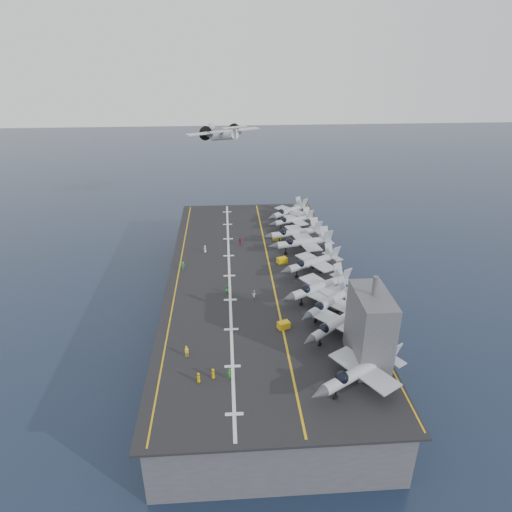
{
  "coord_description": "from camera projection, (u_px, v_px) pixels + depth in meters",
  "views": [
    {
      "loc": [
        -6.27,
        -86.52,
        56.31
      ],
      "look_at": [
        0.0,
        4.0,
        13.0
      ],
      "focal_mm": 32.0,
      "sensor_mm": 36.0,
      "label": 1
    }
  ],
  "objects": [
    {
      "name": "crew_5",
      "position": [
        205.0,
        249.0,
        108.03
      ],
      "size": [
        1.26,
        1.21,
        1.76
      ],
      "primitive_type": "imported",
      "color": "silver",
      "rests_on": "flight_deck"
    },
    {
      "name": "fighter_jet_6",
      "position": [
        296.0,
        232.0,
        112.83
      ],
      "size": [
        17.4,
        13.73,
        5.32
      ],
      "primitive_type": null,
      "color": "#99A0A8",
      "rests_on": "flight_deck"
    },
    {
      "name": "fighter_jet_1",
      "position": [
        336.0,
        323.0,
        76.95
      ],
      "size": [
        17.54,
        16.94,
        5.1
      ],
      "primitive_type": null,
      "color": "#9FA7B1",
      "rests_on": "flight_deck"
    },
    {
      "name": "crew_6",
      "position": [
        229.0,
        374.0,
        67.65
      ],
      "size": [
        1.34,
        1.35,
        1.9
      ],
      "primitive_type": "imported",
      "color": "#1E8222",
      "rests_on": "flight_deck"
    },
    {
      "name": "flight_deck",
      "position": [
        257.0,
        276.0,
        98.15
      ],
      "size": [
        38.0,
        92.0,
        0.4
      ],
      "primitive_type": "cube",
      "color": "black",
      "rests_on": "hull"
    },
    {
      "name": "hull",
      "position": [
        257.0,
        297.0,
        100.39
      ],
      "size": [
        36.0,
        90.0,
        10.0
      ],
      "primitive_type": "cube",
      "color": "#56595E",
      "rests_on": "ground"
    },
    {
      "name": "deck_edge_port",
      "position": [
        178.0,
        277.0,
        96.99
      ],
      "size": [
        0.25,
        90.0,
        0.02
      ],
      "primitive_type": "cube",
      "color": "gold",
      "rests_on": "flight_deck"
    },
    {
      "name": "fighter_jet_5",
      "position": [
        303.0,
        242.0,
        107.3
      ],
      "size": [
        17.58,
        13.57,
        5.46
      ],
      "primitive_type": null,
      "color": "gray",
      "rests_on": "flight_deck"
    },
    {
      "name": "tow_cart_b",
      "position": [
        282.0,
        260.0,
        103.0
      ],
      "size": [
        2.55,
        2.13,
        1.31
      ],
      "primitive_type": null,
      "color": "#D4AA09",
      "rests_on": "flight_deck"
    },
    {
      "name": "fighter_jet_3",
      "position": [
        320.0,
        286.0,
        87.95
      ],
      "size": [
        19.03,
        17.04,
        5.51
      ],
      "primitive_type": null,
      "color": "gray",
      "rests_on": "flight_deck"
    },
    {
      "name": "island_superstructure",
      "position": [
        371.0,
        320.0,
        68.76
      ],
      "size": [
        5.0,
        10.0,
        15.0
      ],
      "primitive_type": null,
      "color": "#56595E",
      "rests_on": "flight_deck"
    },
    {
      "name": "fighter_jet_4",
      "position": [
        313.0,
        262.0,
        97.91
      ],
      "size": [
        18.12,
        16.16,
        5.25
      ],
      "primitive_type": null,
      "color": "#9FA8B0",
      "rests_on": "flight_deck"
    },
    {
      "name": "fighter_jet_7",
      "position": [
        293.0,
        220.0,
        121.65
      ],
      "size": [
        15.44,
        13.1,
        4.54
      ],
      "primitive_type": null,
      "color": "#8C969D",
      "rests_on": "flight_deck"
    },
    {
      "name": "crew_3",
      "position": [
        183.0,
        266.0,
        100.15
      ],
      "size": [
        1.18,
        0.92,
        1.75
      ],
      "primitive_type": "imported",
      "color": "#268C33",
      "rests_on": "flight_deck"
    },
    {
      "name": "fighter_jet_0",
      "position": [
        360.0,
        370.0,
        65.49
      ],
      "size": [
        19.65,
        17.84,
        5.68
      ],
      "primitive_type": null,
      "color": "#9FA8B1",
      "rests_on": "flight_deck"
    },
    {
      "name": "tow_cart_a",
      "position": [
        284.0,
        325.0,
        79.81
      ],
      "size": [
        2.39,
        1.99,
        1.23
      ],
      "primitive_type": null,
      "color": "gold",
      "rests_on": "flight_deck"
    },
    {
      "name": "transport_plane",
      "position": [
        224.0,
        136.0,
        143.67
      ],
      "size": [
        29.46,
        25.93,
        5.81
      ],
      "primitive_type": null,
      "color": "silver"
    },
    {
      "name": "crew_0",
      "position": [
        213.0,
        374.0,
        67.87
      ],
      "size": [
        0.86,
        1.13,
        1.7
      ],
      "primitive_type": "imported",
      "color": "#D09706",
      "rests_on": "flight_deck"
    },
    {
      "name": "tow_cart_c",
      "position": [
        277.0,
        237.0,
        115.03
      ],
      "size": [
        2.1,
        1.39,
        1.25
      ],
      "primitive_type": null,
      "color": "#DBAD0B",
      "rests_on": "flight_deck"
    },
    {
      "name": "deck_edge_stbd",
      "position": [
        342.0,
        272.0,
        99.2
      ],
      "size": [
        0.25,
        90.0,
        0.02
      ],
      "primitive_type": "cube",
      "color": "gold",
      "rests_on": "flight_deck"
    },
    {
      "name": "crew_2",
      "position": [
        226.0,
        289.0,
        90.62
      ],
      "size": [
        1.22,
        1.2,
        1.71
      ],
      "primitive_type": "imported",
      "color": "#1C8F34",
      "rests_on": "flight_deck"
    },
    {
      "name": "fighter_jet_8",
      "position": [
        289.0,
        211.0,
        127.29
      ],
      "size": [
        17.37,
        16.78,
        5.05
      ],
      "primitive_type": null,
      "color": "#979FA6",
      "rests_on": "flight_deck"
    },
    {
      "name": "ground",
      "position": [
        257.0,
        316.0,
        102.54
      ],
      "size": [
        500.0,
        500.0,
        0.0
      ],
      "primitive_type": "plane",
      "color": "#142135",
      "rests_on": "ground"
    },
    {
      "name": "fighter_jet_2",
      "position": [
        330.0,
        302.0,
        83.25
      ],
      "size": [
        17.35,
        16.99,
        5.07
      ],
      "primitive_type": null,
      "color": "#8F989F",
      "rests_on": "flight_deck"
    },
    {
      "name": "crew_7",
      "position": [
        254.0,
        294.0,
        88.92
      ],
      "size": [
        1.24,
        1.21,
        1.74
      ],
      "primitive_type": "imported",
      "color": "silver",
      "rests_on": "flight_deck"
    },
    {
      "name": "crew_8",
      "position": [
        199.0,
        378.0,
        67.05
      ],
      "size": [
        0.86,
        1.13,
        1.7
      ],
      "primitive_type": "imported",
      "color": "#D09706",
      "rests_on": "flight_deck"
    },
    {
      "name": "foul_line",
      "position": [
        271.0,
        274.0,
        98.24
      ],
      "size": [
        0.35,
        90.0,
        0.02
      ],
      "primitive_type": "cube",
      "color": "gold",
      "rests_on": "flight_deck"
    },
    {
      "name": "crew_4",
      "position": [
        240.0,
        241.0,
        111.86
      ],
      "size": [
        1.48,
        1.35,
        2.05
      ],
      "primitive_type": "imported",
      "color": "maroon",
      "rests_on": "flight_deck"
    },
    {
      "name": "landing_centerline",
      "position": [
        229.0,
        276.0,
        97.68
      ],
      "size": [
        0.5,
        90.0,
        0.02
      ],
      "primitive_type": "cube",
      "color": "silver",
      "rests_on": "flight_deck"
    },
    {
      "name": "crew_1",
      "position": [
        187.0,
        351.0,
        72.53
      ],
      "size": [
        1.38,
        1.19,
        1.94
      ],
      "primitive_type": "imported",
      "color": "yellow",
      "rests_on": "flight_deck"
    }
  ]
}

